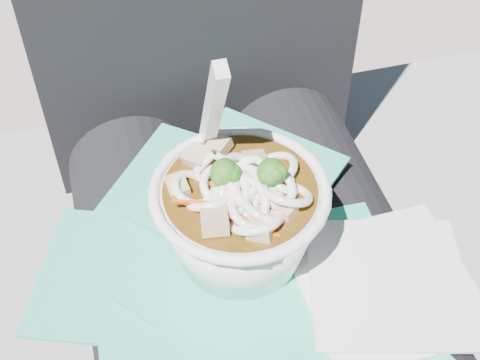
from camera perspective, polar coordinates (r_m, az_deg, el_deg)
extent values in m
cube|color=slate|center=(0.96, -0.98, -12.98)|extent=(1.00, 0.50, 0.44)
cylinder|color=black|center=(0.63, -5.99, -13.08)|extent=(0.14, 0.48, 0.14)
cylinder|color=black|center=(0.66, 9.75, -9.40)|extent=(0.14, 0.48, 0.14)
cube|color=teal|center=(0.57, 4.60, -8.80)|extent=(0.19, 0.15, 0.00)
cube|color=teal|center=(0.62, -4.29, -2.92)|extent=(0.25, 0.26, 0.00)
cube|color=teal|center=(0.58, -7.91, -8.28)|extent=(0.22, 0.19, 0.00)
cube|color=teal|center=(0.55, -2.53, -12.27)|extent=(0.18, 0.18, 0.00)
cube|color=teal|center=(0.57, 4.32, -7.98)|extent=(0.21, 0.21, 0.00)
cube|color=teal|center=(0.56, 0.63, -9.18)|extent=(0.18, 0.19, 0.00)
cube|color=teal|center=(0.56, 0.06, -9.13)|extent=(0.21, 0.21, 0.00)
cube|color=teal|center=(0.63, 0.12, -0.55)|extent=(0.22, 0.22, 0.00)
cube|color=silver|center=(0.56, 12.40, -8.72)|extent=(0.14, 0.14, 0.00)
cube|color=silver|center=(0.56, 12.50, -8.48)|extent=(0.16, 0.16, 0.00)
torus|color=white|center=(0.52, 0.00, -0.91)|extent=(0.14, 0.14, 0.01)
cylinder|color=#422909|center=(0.52, 0.00, -1.13)|extent=(0.12, 0.12, 0.01)
torus|color=white|center=(0.50, -0.10, -2.11)|extent=(0.07, 0.06, 0.03)
torus|color=white|center=(0.51, -4.08, -0.76)|extent=(0.05, 0.05, 0.03)
torus|color=white|center=(0.51, -0.01, -0.34)|extent=(0.05, 0.05, 0.03)
torus|color=white|center=(0.50, 0.77, -1.32)|extent=(0.04, 0.05, 0.04)
torus|color=white|center=(0.53, 2.83, 0.83)|extent=(0.05, 0.04, 0.03)
torus|color=white|center=(0.49, 2.00, -2.55)|extent=(0.04, 0.04, 0.03)
torus|color=white|center=(0.49, 1.36, -3.59)|extent=(0.05, 0.04, 0.03)
torus|color=white|center=(0.49, 1.17, -2.96)|extent=(0.04, 0.05, 0.02)
torus|color=white|center=(0.50, -0.06, -1.18)|extent=(0.05, 0.04, 0.03)
torus|color=white|center=(0.51, -0.16, -0.15)|extent=(0.05, 0.05, 0.01)
torus|color=white|center=(0.52, -1.48, -0.53)|extent=(0.05, 0.05, 0.03)
torus|color=white|center=(0.51, 0.41, 0.10)|extent=(0.05, 0.06, 0.05)
torus|color=white|center=(0.50, 3.99, -1.11)|extent=(0.04, 0.05, 0.03)
torus|color=white|center=(0.50, 3.22, -0.83)|extent=(0.04, 0.04, 0.02)
torus|color=white|center=(0.52, 0.84, 0.42)|extent=(0.04, 0.05, 0.03)
torus|color=white|center=(0.51, -2.49, -1.59)|extent=(0.06, 0.05, 0.04)
torus|color=white|center=(0.51, 3.60, -0.43)|extent=(0.03, 0.04, 0.03)
cylinder|color=white|center=(0.50, 0.53, -1.77)|extent=(0.01, 0.03, 0.02)
cylinder|color=white|center=(0.52, -3.16, 1.33)|extent=(0.02, 0.01, 0.02)
cylinder|color=white|center=(0.52, 0.94, 0.27)|extent=(0.03, 0.03, 0.02)
cylinder|color=white|center=(0.51, 2.65, -0.70)|extent=(0.01, 0.03, 0.02)
cylinder|color=white|center=(0.52, -0.39, 1.23)|extent=(0.03, 0.02, 0.02)
cylinder|color=#81AF54|center=(0.51, 2.65, -0.26)|extent=(0.01, 0.01, 0.01)
sphere|color=#1A5714|center=(0.50, 2.69, 0.66)|extent=(0.02, 0.02, 0.02)
sphere|color=#1A5714|center=(0.50, 3.10, 0.45)|extent=(0.01, 0.01, 0.01)
sphere|color=#1A5714|center=(0.50, 3.47, 0.71)|extent=(0.01, 0.01, 0.01)
sphere|color=#1A5714|center=(0.50, 2.67, 0.14)|extent=(0.01, 0.01, 0.01)
sphere|color=#1A5714|center=(0.50, 2.15, 0.33)|extent=(0.01, 0.01, 0.01)
cylinder|color=#81AF54|center=(0.51, -1.30, -0.30)|extent=(0.01, 0.01, 0.01)
sphere|color=#1A5714|center=(0.50, -1.33, 0.63)|extent=(0.02, 0.02, 0.02)
sphere|color=#1A5714|center=(0.50, -0.48, 0.73)|extent=(0.01, 0.01, 0.01)
sphere|color=#1A5714|center=(0.50, -1.82, 0.12)|extent=(0.01, 0.01, 0.01)
sphere|color=#1A5714|center=(0.50, -0.60, 0.44)|extent=(0.01, 0.01, 0.01)
sphere|color=#1A5714|center=(0.51, -1.25, 1.31)|extent=(0.01, 0.01, 0.01)
cube|color=#FF5815|center=(0.49, 1.62, -4.10)|extent=(0.04, 0.03, 0.02)
cube|color=#FF5815|center=(0.49, -0.33, -3.06)|extent=(0.04, 0.03, 0.00)
cube|color=#FF5815|center=(0.52, 1.59, 0.31)|extent=(0.04, 0.03, 0.01)
cube|color=#FF5815|center=(0.50, 1.27, -2.58)|extent=(0.03, 0.03, 0.01)
cube|color=#FF5815|center=(0.50, -3.63, -1.93)|extent=(0.04, 0.00, 0.01)
cube|color=#FF5815|center=(0.50, -1.27, -1.30)|extent=(0.02, 0.03, 0.01)
cube|color=tan|center=(0.52, 3.86, -0.78)|extent=(0.02, 0.02, 0.01)
cube|color=tan|center=(0.53, 1.21, 1.75)|extent=(0.02, 0.02, 0.02)
cube|color=tan|center=(0.54, -1.80, 2.96)|extent=(0.02, 0.02, 0.01)
cube|color=tan|center=(0.53, -3.59, 1.90)|extent=(0.03, 0.03, 0.02)
cube|color=tan|center=(0.52, -5.32, -0.66)|extent=(0.02, 0.02, 0.01)
cube|color=tan|center=(0.49, -2.18, -3.52)|extent=(0.02, 0.03, 0.02)
cube|color=tan|center=(0.49, 1.75, -4.26)|extent=(0.03, 0.03, 0.02)
cube|color=tan|center=(0.50, 3.91, -2.58)|extent=(0.02, 0.02, 0.01)
ellipsoid|color=silver|center=(0.50, -0.92, -1.51)|extent=(0.03, 0.04, 0.01)
cube|color=silver|center=(0.50, -2.29, 6.13)|extent=(0.01, 0.07, 0.12)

